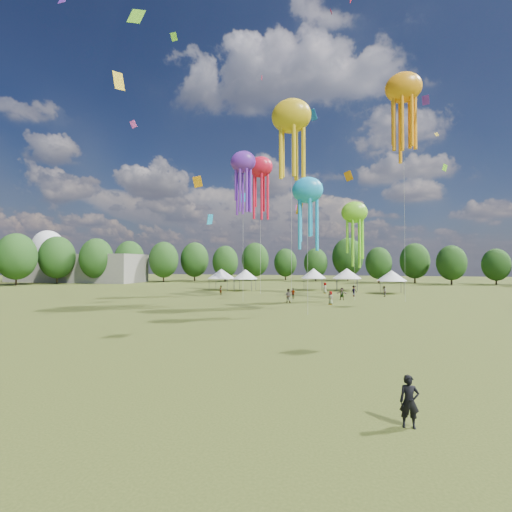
# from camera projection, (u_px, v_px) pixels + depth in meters

# --- Properties ---
(ground) EXTENTS (300.00, 300.00, 0.00)m
(ground) POSITION_uv_depth(u_px,v_px,m) (245.00, 379.00, 16.45)
(ground) COLOR #384416
(ground) RESTS_ON ground
(observer_main) EXTENTS (0.61, 0.41, 1.67)m
(observer_main) POSITION_uv_depth(u_px,v_px,m) (409.00, 401.00, 11.55)
(observer_main) COLOR black
(observer_main) RESTS_ON ground
(spectator_near) EXTENTS (1.08, 0.94, 1.90)m
(spectator_near) POSITION_uv_depth(u_px,v_px,m) (288.00, 296.00, 48.52)
(spectator_near) COLOR gray
(spectator_near) RESTS_ON ground
(spectators_far) EXTENTS (27.25, 18.81, 1.92)m
(spectators_far) POSITION_uv_depth(u_px,v_px,m) (335.00, 292.00, 56.06)
(spectators_far) COLOR gray
(spectators_far) RESTS_ON ground
(festival_tents) EXTENTS (37.70, 10.90, 4.40)m
(festival_tents) POSITION_uv_depth(u_px,v_px,m) (302.00, 274.00, 69.91)
(festival_tents) COLOR #47474C
(festival_tents) RESTS_ON ground
(show_kites) EXTENTS (27.08, 25.89, 32.11)m
(show_kites) POSITION_uv_depth(u_px,v_px,m) (314.00, 154.00, 51.18)
(show_kites) COLOR purple
(show_kites) RESTS_ON ground
(small_kites) EXTENTS (76.13, 49.37, 45.25)m
(small_kites) POSITION_uv_depth(u_px,v_px,m) (317.00, 114.00, 56.13)
(small_kites) COLOR purple
(small_kites) RESTS_ON ground
(treeline) EXTENTS (201.57, 95.24, 13.43)m
(treeline) POSITION_uv_depth(u_px,v_px,m) (307.00, 258.00, 78.11)
(treeline) COLOR #38281C
(treeline) RESTS_ON ground
(hangar) EXTENTS (40.00, 12.00, 8.00)m
(hangar) POSITION_uv_depth(u_px,v_px,m) (76.00, 268.00, 104.05)
(hangar) COLOR gray
(hangar) RESTS_ON ground
(radome) EXTENTS (9.00, 9.00, 16.00)m
(radome) POSITION_uv_depth(u_px,v_px,m) (48.00, 249.00, 113.94)
(radome) COLOR white
(radome) RESTS_ON ground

